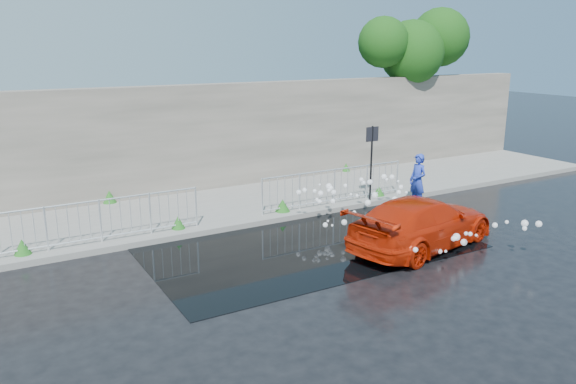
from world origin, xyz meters
The scene contains 13 objects.
ground centered at (0.00, 0.00, 0.00)m, with size 90.00×90.00×0.00m, color black.
pavement centered at (0.00, 5.00, 0.07)m, with size 30.00×4.00×0.15m, color slate.
curb centered at (0.00, 3.00, 0.08)m, with size 30.00×0.25×0.16m, color slate.
retaining_wall centered at (0.00, 7.20, 1.90)m, with size 30.00×0.60×3.50m, color #565149.
puddle centered at (0.50, 1.00, 0.01)m, with size 8.00×5.00×0.01m, color black.
sign_post centered at (4.20, 3.10, 1.72)m, with size 0.45×0.06×2.50m.
tree centered at (9.74, 7.41, 4.86)m, with size 5.21×2.61×6.41m.
railing_left centered at (-4.00, 3.35, 0.74)m, with size 5.05×0.05×1.10m.
railing_right centered at (3.00, 3.35, 0.74)m, with size 5.05×0.05×1.10m.
weeds centered at (-0.39, 4.54, 0.33)m, with size 12.17×3.93×0.39m.
water_spray centered at (3.15, 0.81, 0.71)m, with size 3.69×5.29×1.01m.
red_car centered at (2.92, -0.59, 0.64)m, with size 1.79×4.40×1.28m, color #BA1F07.
person centered at (5.28, 2.14, 0.84)m, with size 0.61×0.40×1.69m, color #2339B3.
Camera 1 is at (-6.58, -10.41, 4.92)m, focal length 35.00 mm.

